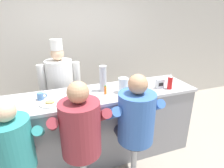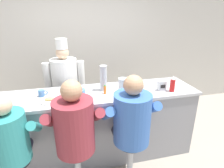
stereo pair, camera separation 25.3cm
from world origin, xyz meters
The scene contains 15 objects.
wall_back centered at (0.00, 1.87, 1.35)m, with size 10.00×0.06×2.70m.
diner_counter centered at (0.00, 0.35, 0.52)m, with size 2.81×0.69×1.04m.
ketchup_bottle_red centered at (1.02, 0.15, 1.14)m, with size 0.07×0.07×0.23m.
mustard_bottle_yellow centered at (0.48, 0.28, 1.14)m, with size 0.06×0.06×0.22m.
hot_sauce_bottle_orange centered at (0.10, 0.28, 1.09)m, with size 0.03×0.03×0.12m.
water_pitcher_clear centered at (0.34, 0.25, 1.14)m, with size 0.15×0.13×0.21m.
breakfast_plate centered at (-0.61, 0.22, 1.05)m, with size 0.25×0.25×0.05m.
cereal_bowl centered at (-0.24, 0.39, 1.06)m, with size 0.16×0.16×0.05m.
coffee_mug_blue centered at (-0.72, 0.40, 1.08)m, with size 0.12×0.08×0.09m.
cup_stack_steel centered at (0.10, 0.40, 1.22)m, with size 0.10×0.10×0.36m.
napkin_dispenser_chrome centered at (0.90, 0.22, 1.10)m, with size 0.11×0.07×0.13m.
diner_seated_teal centered at (-1.00, -0.20, 0.84)m, with size 0.58×0.57×1.35m.
diner_seated_maroon centered at (-0.34, -0.19, 0.88)m, with size 0.66×0.65×1.45m.
diner_seated_blue centered at (0.31, -0.19, 0.88)m, with size 0.65×0.65×1.45m.
cook_in_whites_near centered at (-0.43, 1.03, 0.93)m, with size 0.66×0.42×1.69m.
Camera 2 is at (-0.36, -1.99, 2.06)m, focal length 30.00 mm.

